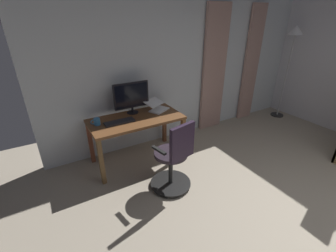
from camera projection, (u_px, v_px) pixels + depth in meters
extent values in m
cube|color=silver|center=(188.00, 61.00, 4.14)|extent=(5.30, 0.10, 2.78)
cube|color=tan|center=(251.00, 65.00, 4.85)|extent=(0.38, 0.06, 2.35)
cube|color=tan|center=(214.00, 71.00, 4.39)|extent=(0.52, 0.06, 2.35)
cube|color=brown|center=(136.00, 119.00, 3.47)|extent=(1.40, 0.69, 0.04)
cube|color=brown|center=(183.00, 138.00, 3.70)|extent=(0.06, 0.06, 0.70)
cube|color=brown|center=(101.00, 162.00, 3.10)|extent=(0.06, 0.06, 0.70)
cube|color=brown|center=(164.00, 124.00, 4.17)|extent=(0.06, 0.06, 0.70)
cube|color=brown|center=(91.00, 143.00, 3.57)|extent=(0.06, 0.06, 0.70)
cylinder|color=black|center=(171.00, 183.00, 3.19)|extent=(0.56, 0.56, 0.02)
sphere|color=black|center=(183.00, 176.00, 3.35)|extent=(0.05, 0.05, 0.05)
sphere|color=black|center=(163.00, 173.00, 3.41)|extent=(0.05, 0.05, 0.05)
sphere|color=black|center=(152.00, 185.00, 3.17)|extent=(0.05, 0.05, 0.05)
sphere|color=black|center=(167.00, 197.00, 2.97)|extent=(0.05, 0.05, 0.05)
sphere|color=black|center=(187.00, 190.00, 3.08)|extent=(0.05, 0.05, 0.05)
cylinder|color=black|center=(171.00, 169.00, 3.09)|extent=(0.06, 0.06, 0.46)
cylinder|color=black|center=(171.00, 154.00, 2.98)|extent=(0.52, 0.52, 0.05)
cube|color=#25192A|center=(182.00, 142.00, 2.73)|extent=(0.38, 0.13, 0.46)
cube|color=black|center=(159.00, 150.00, 2.80)|extent=(0.09, 0.24, 0.03)
cube|color=black|center=(182.00, 139.00, 3.04)|extent=(0.09, 0.24, 0.03)
cylinder|color=black|center=(133.00, 112.00, 3.65)|extent=(0.18, 0.18, 0.01)
cylinder|color=black|center=(132.00, 110.00, 3.63)|extent=(0.04, 0.04, 0.08)
cube|color=black|center=(131.00, 95.00, 3.53)|extent=(0.57, 0.03, 0.40)
cube|color=black|center=(132.00, 96.00, 3.52)|extent=(0.52, 0.01, 0.35)
cube|color=#232328|center=(120.00, 122.00, 3.32)|extent=(0.43, 0.15, 0.02)
cube|color=white|center=(159.00, 110.00, 3.74)|extent=(0.38, 0.33, 0.02)
cube|color=white|center=(154.00, 102.00, 3.74)|extent=(0.37, 0.32, 0.08)
cylinder|color=teal|center=(97.00, 122.00, 3.23)|extent=(0.09, 0.09, 0.10)
torus|color=teal|center=(93.00, 122.00, 3.21)|extent=(0.07, 0.01, 0.07)
cylinder|color=black|center=(277.00, 115.00, 5.41)|extent=(0.28, 0.28, 0.02)
cylinder|color=#A5A5A8|center=(285.00, 78.00, 5.03)|extent=(0.03, 0.03, 1.78)
cone|color=white|center=(296.00, 30.00, 4.60)|extent=(0.29, 0.29, 0.17)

